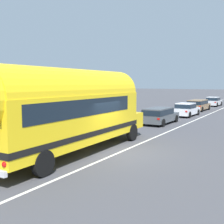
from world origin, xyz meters
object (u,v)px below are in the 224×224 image
car_fourth (213,101)px  painted_bus (66,107)px  car_second (186,109)px  car_third (198,104)px  car_lead (159,115)px

car_fourth → painted_bus: bearing=-89.8°
car_second → car_third: bearing=93.1°
car_third → car_fourth: same height
painted_bus → car_second: 18.92m
car_second → car_fourth: 14.99m
car_lead → car_fourth: (-0.02, 21.81, -0.06)m
car_second → car_third: same height
car_third → car_lead: bearing=-89.5°
painted_bus → car_fourth: (-0.13, 33.84, -1.57)m
car_second → car_third: (-0.35, 6.45, 0.06)m
painted_bus → car_second: painted_bus is taller
car_second → car_fourth: size_ratio=1.03×
painted_bus → car_fourth: painted_bus is taller
car_fourth → car_third: bearing=-90.7°
car_lead → car_fourth: size_ratio=1.04×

